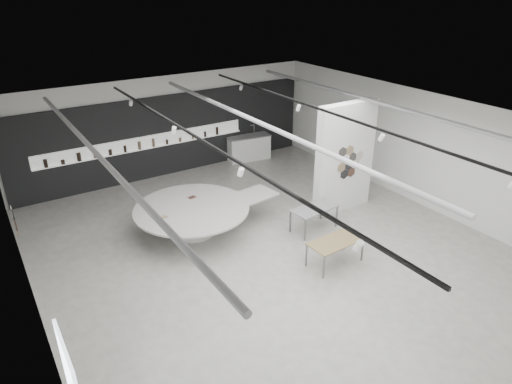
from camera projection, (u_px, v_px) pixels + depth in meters
room at (270, 186)px, 11.96m from camera, size 12.02×14.02×3.82m
back_wall_display at (168, 136)px, 17.46m from camera, size 11.80×0.27×3.10m
partition_column at (345, 158)px, 14.60m from camera, size 2.20×0.38×3.60m
display_island at (195, 216)px, 13.66m from camera, size 4.68×3.83×0.88m
sample_table_wood at (335, 243)px, 12.13m from camera, size 1.54×0.82×0.71m
sample_table_stone at (314, 210)px, 13.79m from camera, size 1.50×0.86×0.74m
kitchen_counter at (249, 148)px, 19.28m from camera, size 1.90×0.95×1.43m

